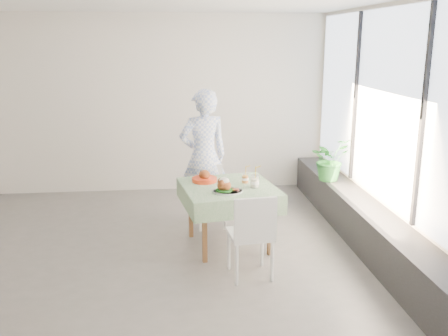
{
  "coord_description": "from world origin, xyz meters",
  "views": [
    {
      "loc": [
        0.53,
        -5.45,
        2.39
      ],
      "look_at": [
        1.13,
        0.13,
        0.95
      ],
      "focal_mm": 40.0,
      "sensor_mm": 36.0,
      "label": 1
    }
  ],
  "objects": [
    {
      "name": "wall_right",
      "position": [
        3.0,
        0.0,
        1.4
      ],
      "size": [
        0.02,
        5.0,
        2.8
      ],
      "primitive_type": "cube",
      "color": "white",
      "rests_on": "ground"
    },
    {
      "name": "chair_far",
      "position": [
        1.01,
        0.75,
        0.24
      ],
      "size": [
        0.4,
        0.4,
        0.79
      ],
      "color": "white",
      "rests_on": "ground"
    },
    {
      "name": "second_dish",
      "position": [
        0.91,
        0.29,
        0.78
      ],
      "size": [
        0.3,
        0.3,
        0.14
      ],
      "color": "red",
      "rests_on": "cafe_table"
    },
    {
      "name": "floor",
      "position": [
        0.0,
        0.0,
        0.0
      ],
      "size": [
        6.0,
        6.0,
        0.0
      ],
      "primitive_type": "plane",
      "color": "#5C5A57",
      "rests_on": "ground"
    },
    {
      "name": "main_dish",
      "position": [
        1.12,
        -0.17,
        0.8
      ],
      "size": [
        0.34,
        0.34,
        0.17
      ],
      "color": "white",
      "rests_on": "cafe_table"
    },
    {
      "name": "wall_front",
      "position": [
        0.0,
        -2.5,
        1.4
      ],
      "size": [
        6.0,
        0.02,
        2.8
      ],
      "primitive_type": "cube",
      "color": "white",
      "rests_on": "ground"
    },
    {
      "name": "window_pane",
      "position": [
        2.97,
        0.0,
        1.65
      ],
      "size": [
        0.01,
        4.8,
        2.18
      ],
      "primitive_type": "cube",
      "color": "#D1E0F9",
      "rests_on": "ground"
    },
    {
      "name": "chair_near",
      "position": [
        1.31,
        -0.74,
        0.28
      ],
      "size": [
        0.47,
        0.47,
        0.91
      ],
      "color": "white",
      "rests_on": "ground"
    },
    {
      "name": "juice_cup_lemonade",
      "position": [
        1.47,
        -0.02,
        0.81
      ],
      "size": [
        0.1,
        0.1,
        0.29
      ],
      "color": "white",
      "rests_on": "cafe_table"
    },
    {
      "name": "diner",
      "position": [
        0.94,
        0.96,
        0.89
      ],
      "size": [
        0.74,
        0.58,
        1.79
      ],
      "primitive_type": "imported",
      "rotation": [
        0.0,
        0.0,
        3.39
      ],
      "color": "#8AA1DE",
      "rests_on": "ground"
    },
    {
      "name": "wall_back",
      "position": [
        0.0,
        2.5,
        1.4
      ],
      "size": [
        6.0,
        0.02,
        2.8
      ],
      "primitive_type": "cube",
      "color": "white",
      "rests_on": "ground"
    },
    {
      "name": "window_ledge",
      "position": [
        2.8,
        0.0,
        0.25
      ],
      "size": [
        0.4,
        4.8,
        0.5
      ],
      "primitive_type": "cube",
      "color": "black",
      "rests_on": "ground"
    },
    {
      "name": "potted_plant",
      "position": [
        2.69,
        1.03,
        0.8
      ],
      "size": [
        0.69,
        0.66,
        0.59
      ],
      "primitive_type": "imported",
      "rotation": [
        0.0,
        0.0,
        0.49
      ],
      "color": "#267430",
      "rests_on": "window_ledge"
    },
    {
      "name": "cafe_table",
      "position": [
        1.18,
        0.08,
        0.46
      ],
      "size": [
        1.19,
        1.19,
        0.74
      ],
      "color": "brown",
      "rests_on": "ground"
    },
    {
      "name": "juice_cup_orange",
      "position": [
        1.39,
        0.18,
        0.8
      ],
      "size": [
        0.09,
        0.09,
        0.24
      ],
      "color": "white",
      "rests_on": "cafe_table"
    }
  ]
}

